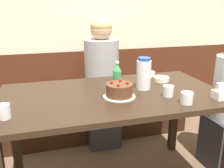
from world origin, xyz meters
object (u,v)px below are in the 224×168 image
(bowl_rice_small, at_px, (161,79))
(glass_water_tall, at_px, (4,111))
(bench_seat, at_px, (91,117))
(soju_bottle, at_px, (117,76))
(glass_tumbler_short, at_px, (168,91))
(person_grey_tee, at_px, (102,87))
(birthday_cake, at_px, (119,91))
(napkin_holder, at_px, (222,93))
(water_pitcher, at_px, (144,74))
(glass_shot_small, at_px, (187,98))
(bowl_soup_white, at_px, (148,74))

(bowl_rice_small, distance_m, glass_water_tall, 1.17)
(bench_seat, bearing_deg, glass_water_tall, -121.93)
(bench_seat, relative_size, soju_bottle, 10.02)
(glass_tumbler_short, distance_m, person_grey_tee, 0.89)
(glass_water_tall, distance_m, glass_tumbler_short, 0.99)
(birthday_cake, relative_size, napkin_holder, 1.90)
(glass_water_tall, xyz_separation_m, person_grey_tee, (0.74, 0.90, -0.22))
(soju_bottle, height_order, glass_water_tall, soju_bottle)
(napkin_holder, bearing_deg, glass_tumbler_short, 156.49)
(water_pitcher, bearing_deg, birthday_cake, -152.00)
(glass_shot_small, bearing_deg, bench_seat, 108.66)
(bench_seat, bearing_deg, person_grey_tee, -61.41)
(person_grey_tee, bearing_deg, glass_shot_small, 16.92)
(water_pitcher, distance_m, soju_bottle, 0.19)
(glass_water_tall, bearing_deg, water_pitcher, 16.07)
(bowl_soup_white, height_order, glass_water_tall, glass_water_tall)
(water_pitcher, height_order, napkin_holder, water_pitcher)
(napkin_holder, bearing_deg, bowl_soup_white, 110.61)
(bench_seat, relative_size, water_pitcher, 8.94)
(soju_bottle, distance_m, glass_shot_small, 0.50)
(napkin_holder, relative_size, person_grey_tee, 0.09)
(napkin_holder, xyz_separation_m, bowl_rice_small, (-0.20, 0.45, -0.02))
(bowl_rice_small, bearing_deg, bench_seat, 124.03)
(glass_water_tall, relative_size, glass_tumbler_short, 1.12)
(bowl_rice_small, height_order, person_grey_tee, person_grey_tee)
(bench_seat, height_order, soju_bottle, soju_bottle)
(soju_bottle, distance_m, glass_water_tall, 0.77)
(bench_seat, distance_m, glass_tumbler_short, 1.19)
(glass_shot_small, relative_size, person_grey_tee, 0.06)
(bowl_soup_white, bearing_deg, soju_bottle, -143.67)
(water_pitcher, relative_size, napkin_holder, 2.06)
(bowl_soup_white, bearing_deg, glass_water_tall, -152.35)
(water_pitcher, xyz_separation_m, bowl_soup_white, (0.17, 0.30, -0.09))
(soju_bottle, bearing_deg, glass_shot_small, -48.52)
(bench_seat, xyz_separation_m, glass_water_tall, (-0.66, -1.05, 0.59))
(napkin_holder, bearing_deg, glass_shot_small, -177.39)
(glass_tumbler_short, bearing_deg, water_pitcher, 117.73)
(birthday_cake, distance_m, water_pitcher, 0.25)
(glass_tumbler_short, height_order, person_grey_tee, person_grey_tee)
(bowl_rice_small, bearing_deg, birthday_cake, -149.75)
(birthday_cake, relative_size, glass_tumbler_short, 2.96)
(glass_water_tall, distance_m, person_grey_tee, 1.18)
(bench_seat, distance_m, soju_bottle, 1.00)
(birthday_cake, relative_size, glass_shot_small, 2.79)
(person_grey_tee, bearing_deg, water_pitcher, 13.29)
(birthday_cake, distance_m, napkin_holder, 0.66)
(water_pitcher, bearing_deg, person_grey_tee, 103.29)
(water_pitcher, xyz_separation_m, person_grey_tee, (-0.15, 0.64, -0.29))
(birthday_cake, height_order, soju_bottle, soju_bottle)
(water_pitcher, height_order, bowl_rice_small, water_pitcher)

